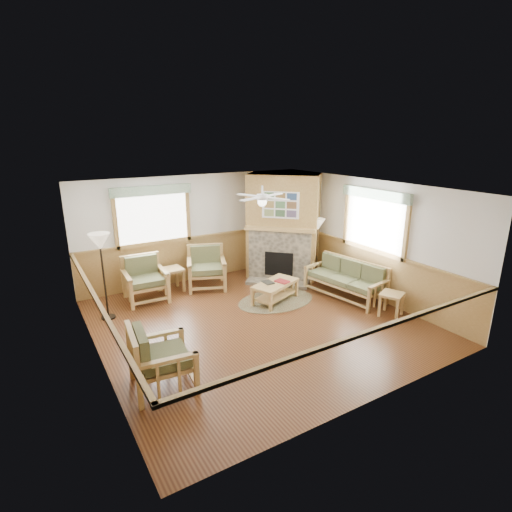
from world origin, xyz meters
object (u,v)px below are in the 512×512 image
coffee_table (275,292)px  footstool (282,287)px  armchair_back_right (206,268)px  end_table_chairs (172,280)px  sofa (345,279)px  armchair_left (162,357)px  floor_lamp_left (104,277)px  floor_lamp_right (316,250)px  end_table_sofa (391,304)px  armchair_back_left (145,280)px

coffee_table → footstool: bearing=12.0°
armchair_back_right → end_table_chairs: (-0.81, 0.24, -0.22)m
sofa → footstool: sofa is taller
armchair_left → coffee_table: bearing=-54.9°
floor_lamp_left → floor_lamp_right: (5.10, -0.46, -0.09)m
end_table_sofa → floor_lamp_left: 5.92m
coffee_table → end_table_sofa: size_ratio=2.27×
end_table_sofa → footstool: (-1.30, 2.12, -0.07)m
end_table_chairs → floor_lamp_left: 1.93m
end_table_sofa → floor_lamp_left: size_ratio=0.28×
armchair_left → end_table_chairs: (1.44, 3.61, -0.21)m
end_table_sofa → footstool: bearing=121.5°
end_table_chairs → end_table_sofa: 5.05m
footstool → floor_lamp_left: (-3.80, 0.82, 0.73)m
end_table_chairs → footstool: (2.14, -1.59, -0.11)m
floor_lamp_right → end_table_sofa: bearing=-90.0°
footstool → floor_lamp_right: size_ratio=0.25×
armchair_left → coffee_table: (3.22, 1.78, -0.27)m
coffee_table → armchair_back_left: bearing=125.4°
floor_lamp_right → end_table_chairs: bearing=160.5°
end_table_sofa → floor_lamp_right: bearing=90.0°
sofa → floor_lamp_right: 1.29m
armchair_back_right → armchair_left: size_ratio=1.02×
floor_lamp_right → coffee_table: bearing=-159.8°
floor_lamp_left → armchair_back_left: bearing=28.2°
sofa → floor_lamp_left: size_ratio=1.02×
coffee_table → sofa: bearing=-43.8°
end_table_chairs → floor_lamp_right: size_ratio=0.35×
end_table_chairs → floor_lamp_left: bearing=-155.4°
armchair_back_left → armchair_left: bearing=-99.9°
armchair_back_left → end_table_chairs: (0.71, 0.25, -0.21)m
floor_lamp_left → end_table_sofa: bearing=-30.0°
armchair_back_right → floor_lamp_left: bearing=-146.7°
end_table_chairs → end_table_sofa: size_ratio=1.13×
floor_lamp_left → floor_lamp_right: 5.12m
end_table_chairs → floor_lamp_right: bearing=-19.5°
floor_lamp_left → footstool: bearing=-12.2°
armchair_back_right → footstool: bearing=-24.1°
armchair_back_right → floor_lamp_right: 2.82m
sofa → armchair_back_right: size_ratio=1.84×
sofa → armchair_back_right: 3.33m
sofa → end_table_sofa: size_ratio=3.69×
end_table_chairs → coffee_table: bearing=-45.9°
sofa → coffee_table: size_ratio=1.63×
floor_lamp_right → armchair_back_right: bearing=159.5°
end_table_sofa → coffee_table: bearing=131.6°
coffee_table → footstool: 0.44m
armchair_back_right → end_table_chairs: size_ratio=1.78×
footstool → floor_lamp_right: (1.30, 0.36, 0.64)m
armchair_back_left → armchair_left: 3.44m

